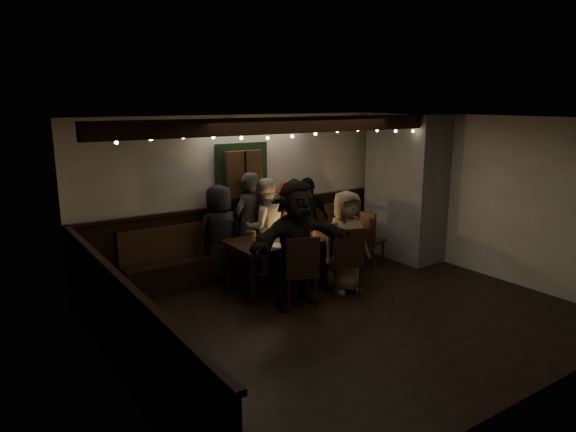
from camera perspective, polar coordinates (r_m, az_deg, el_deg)
room at (r=8.45m, az=5.86°, el=0.71°), size 6.02×5.01×2.62m
dining_table at (r=7.97m, az=0.81°, el=-2.72°), size 2.14×0.92×0.93m
chair_near_left at (r=7.07m, az=1.42°, el=-5.75°), size 0.60×0.60×1.04m
chair_near_right at (r=7.56m, az=6.51°, el=-4.60°), size 0.60×0.60×1.03m
chair_end at (r=8.83m, az=8.66°, el=-2.21°), size 0.58×0.58×1.01m
high_top at (r=9.12m, az=6.53°, el=-1.64°), size 0.57×0.57×0.91m
person_a at (r=8.12m, az=-7.61°, el=-1.97°), size 0.76×0.50×1.56m
person_b at (r=8.32m, az=-4.45°, el=-1.00°), size 0.73×0.61×1.71m
person_c at (r=8.37m, az=-2.56°, el=-1.25°), size 0.89×0.75×1.61m
person_d at (r=8.71m, az=0.35°, el=-0.96°), size 0.99×0.57×1.53m
person_e at (r=8.98m, az=2.27°, el=-0.53°), size 0.93×0.45×1.53m
person_f at (r=7.06m, az=0.95°, el=-3.08°), size 1.68×0.57×1.80m
person_g at (r=7.69m, az=6.47°, el=-2.85°), size 0.83×0.62×1.54m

